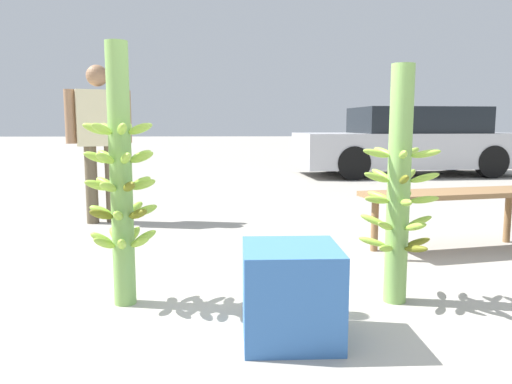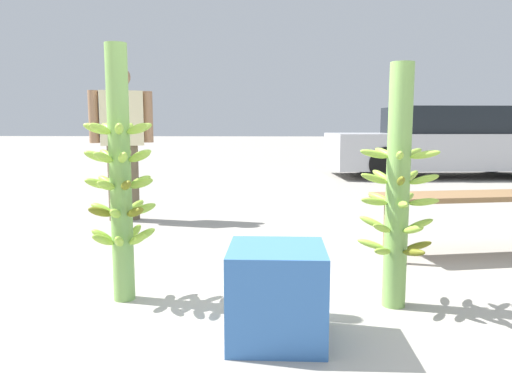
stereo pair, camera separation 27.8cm
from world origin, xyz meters
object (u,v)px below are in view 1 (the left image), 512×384
at_px(banana_stalk_center, 399,189).
at_px(market_bench, 456,200).
at_px(vendor_person, 99,131).
at_px(produce_crate, 291,293).
at_px(banana_stalk_left, 121,179).
at_px(parked_car, 409,142).

bearing_deg(banana_stalk_center, market_bench, 53.12).
relative_size(vendor_person, market_bench, 1.01).
xyz_separation_m(banana_stalk_center, vendor_person, (-2.36, 2.51, 0.30)).
xyz_separation_m(vendor_person, produce_crate, (1.68, -3.00, -0.75)).
distance_m(banana_stalk_left, banana_stalk_center, 1.59).
bearing_deg(parked_car, vendor_person, 129.29).
bearing_deg(produce_crate, banana_stalk_left, 150.31).
distance_m(banana_stalk_center, produce_crate, 0.94).
bearing_deg(produce_crate, parked_car, 66.92).
bearing_deg(banana_stalk_left, produce_crate, -29.69).
height_order(market_bench, produce_crate, market_bench).
relative_size(banana_stalk_center, vendor_person, 0.84).
bearing_deg(banana_stalk_center, parked_car, 70.09).
relative_size(banana_stalk_center, produce_crate, 2.99).
xyz_separation_m(banana_stalk_left, produce_crate, (0.92, -0.52, -0.50)).
distance_m(banana_stalk_left, produce_crate, 1.17).
height_order(vendor_person, market_bench, vendor_person).
bearing_deg(vendor_person, banana_stalk_left, 87.12).
bearing_deg(parked_car, banana_stalk_left, 145.21).
height_order(banana_stalk_left, produce_crate, banana_stalk_left).
distance_m(banana_stalk_left, vendor_person, 2.60).
bearing_deg(parked_car, produce_crate, 152.34).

